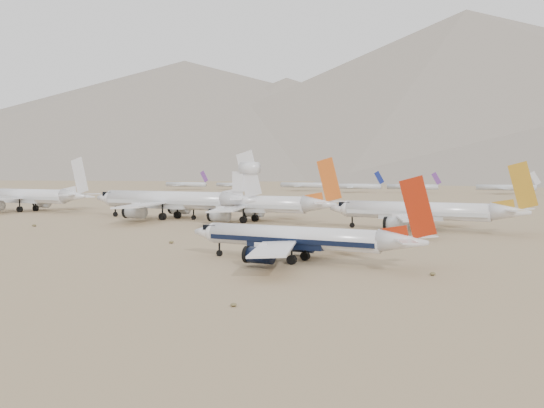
{
  "coord_description": "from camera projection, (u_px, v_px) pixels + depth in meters",
  "views": [
    {
      "loc": [
        44.38,
        -81.05,
        14.12
      ],
      "look_at": [
        -20.62,
        38.24,
        7.0
      ],
      "focal_mm": 40.0,
      "sensor_mm": 36.0,
      "label": 1
    }
  ],
  "objects": [
    {
      "name": "row2_white_twin",
      "position": [
        29.0,
        197.0,
        216.8
      ],
      "size": [
        53.97,
        52.81,
        19.29
      ],
      "color": "white",
      "rests_on": "ground"
    },
    {
      "name": "distant_storage_row",
      "position": [
        499.0,
        188.0,
        387.39
      ],
      "size": [
        503.32,
        62.51,
        14.89
      ],
      "color": "silver",
      "rests_on": "ground"
    },
    {
      "name": "row2_gold_tail",
      "position": [
        424.0,
        212.0,
        145.36
      ],
      "size": [
        46.75,
        45.72,
        16.65
      ],
      "color": "white",
      "rests_on": "ground"
    },
    {
      "name": "ground",
      "position": [
        271.0,
        264.0,
        93.01
      ],
      "size": [
        7000.0,
        7000.0,
        0.0
      ],
      "primitive_type": "plane",
      "color": "#8E7852",
      "rests_on": "ground"
    },
    {
      "name": "main_airliner",
      "position": [
        302.0,
        239.0,
        94.41
      ],
      "size": [
        38.9,
        38.0,
        13.73
      ],
      "color": "white",
      "rests_on": "ground"
    },
    {
      "name": "row2_white_trijet",
      "position": [
        174.0,
        200.0,
        181.06
      ],
      "size": [
        57.33,
        56.03,
        20.31
      ],
      "color": "white",
      "rests_on": "ground"
    },
    {
      "name": "row2_orange_tail",
      "position": [
        251.0,
        204.0,
        170.39
      ],
      "size": [
        50.73,
        49.63,
        18.1
      ],
      "color": "white",
      "rests_on": "ground"
    },
    {
      "name": "desert_scrub",
      "position": [
        164.0,
        291.0,
        70.59
      ],
      "size": [
        261.14,
        121.67,
        0.67
      ],
      "color": "brown",
      "rests_on": "ground"
    }
  ]
}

